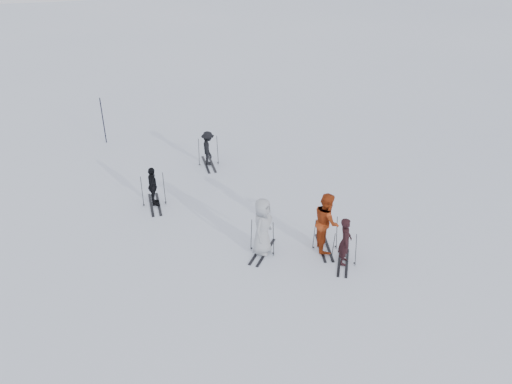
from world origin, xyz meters
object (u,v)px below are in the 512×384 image
at_px(skier_uphill_far, 208,149).
at_px(skier_uphill_left, 153,187).
at_px(skier_near_dark, 345,242).
at_px(piste_marker, 103,121).
at_px(skier_red, 326,222).
at_px(skier_grey, 262,227).

bearing_deg(skier_uphill_far, skier_uphill_left, 138.82).
bearing_deg(skier_near_dark, piste_marker, 57.38).
bearing_deg(skier_uphill_far, skier_near_dark, -160.78).
height_order(skier_red, skier_uphill_left, skier_red).
distance_m(skier_uphill_left, skier_uphill_far, 3.95).
bearing_deg(skier_near_dark, skier_grey, 88.33).
relative_size(skier_uphill_far, piste_marker, 0.68).
xyz_separation_m(skier_near_dark, piste_marker, (-6.76, 12.18, 0.32)).
distance_m(skier_red, piste_marker, 13.02).
bearing_deg(skier_uphill_left, skier_near_dark, -134.18).
xyz_separation_m(skier_uphill_left, piste_marker, (-1.52, 6.77, 0.35)).
relative_size(skier_near_dark, skier_grey, 0.83).
distance_m(skier_red, skier_grey, 2.07).
relative_size(skier_grey, skier_uphill_left, 1.27).
distance_m(skier_grey, skier_uphill_far, 6.98).
relative_size(skier_near_dark, skier_uphill_far, 1.06).
xyz_separation_m(skier_near_dark, skier_uphill_left, (-5.24, 5.41, -0.04)).
distance_m(skier_red, skier_uphill_left, 6.73).
distance_m(skier_near_dark, skier_uphill_far, 8.65).
xyz_separation_m(skier_uphill_far, piste_marker, (-4.23, 3.90, 0.36)).
height_order(skier_uphill_far, piste_marker, piste_marker).
relative_size(skier_near_dark, skier_uphill_left, 1.05).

